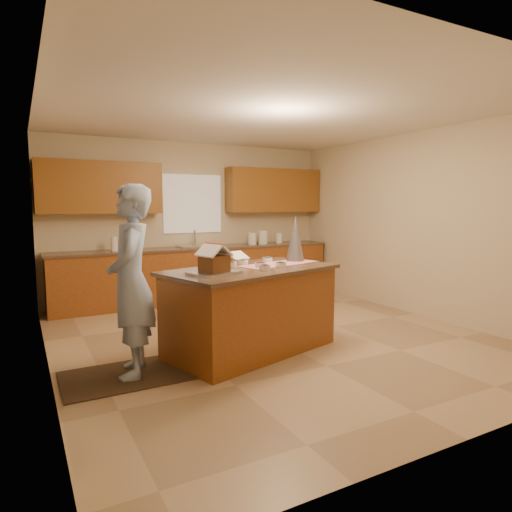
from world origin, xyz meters
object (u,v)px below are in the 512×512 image
object	(u,v)px
tinsel_tree	(295,238)
gingerbread_house	(214,261)
boy	(131,281)
island_base	(251,311)

from	to	relation	value
tinsel_tree	gingerbread_house	world-z (taller)	tinsel_tree
boy	tinsel_tree	bearing A→B (deg)	115.91
island_base	boy	size ratio (longest dim) A/B	1.01
tinsel_tree	gingerbread_house	xyz separation A→B (m)	(-1.28, -0.47, -0.15)
tinsel_tree	boy	xyz separation A→B (m)	(-2.08, -0.36, -0.30)
island_base	tinsel_tree	distance (m)	1.11
boy	gingerbread_house	xyz separation A→B (m)	(0.80, -0.11, 0.15)
island_base	gingerbread_house	world-z (taller)	gingerbread_house
boy	gingerbread_house	size ratio (longest dim) A/B	5.16
island_base	gingerbread_house	distance (m)	0.84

